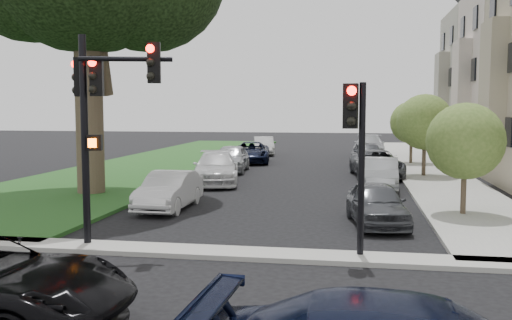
% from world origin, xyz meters
% --- Properties ---
extents(ground, '(140.00, 140.00, 0.00)m').
position_xyz_m(ground, '(0.00, 0.00, 0.00)').
color(ground, black).
rests_on(ground, ground).
extents(grass_strip, '(8.00, 44.00, 0.12)m').
position_xyz_m(grass_strip, '(-9.00, 24.00, 0.06)').
color(grass_strip, '#225120').
rests_on(grass_strip, ground).
extents(sidewalk_right, '(3.50, 44.00, 0.12)m').
position_xyz_m(sidewalk_right, '(6.75, 24.00, 0.06)').
color(sidewalk_right, '#999997').
rests_on(sidewalk_right, ground).
extents(sidewalk_cross, '(60.00, 1.00, 0.12)m').
position_xyz_m(sidewalk_cross, '(0.00, 2.00, 0.06)').
color(sidewalk_cross, '#999997').
rests_on(sidewalk_cross, ground).
extents(house_d, '(7.70, 7.55, 15.97)m').
position_xyz_m(house_d, '(12.45, 30.50, 6.93)').
color(house_d, gray).
rests_on(house_d, ground).
extents(small_tree_a, '(2.43, 2.43, 3.65)m').
position_xyz_m(small_tree_a, '(6.20, 7.91, 2.43)').
color(small_tree_a, brown).
rests_on(small_tree_a, ground).
extents(small_tree_b, '(2.78, 2.78, 4.18)m').
position_xyz_m(small_tree_b, '(6.20, 18.47, 2.78)').
color(small_tree_b, brown).
rests_on(small_tree_b, ground).
extents(small_tree_c, '(2.60, 2.60, 3.90)m').
position_xyz_m(small_tree_c, '(6.20, 25.11, 2.60)').
color(small_tree_c, brown).
rests_on(small_tree_c, ground).
extents(traffic_signal_main, '(2.57, 0.77, 5.25)m').
position_xyz_m(traffic_signal_main, '(-3.39, 2.23, 3.62)').
color(traffic_signal_main, black).
rests_on(traffic_signal_main, ground).
extents(traffic_signal_secondary, '(0.53, 0.42, 4.05)m').
position_xyz_m(traffic_signal_secondary, '(2.78, 2.19, 2.82)').
color(traffic_signal_secondary, black).
rests_on(traffic_signal_secondary, ground).
extents(car_parked_0, '(2.03, 3.94, 1.28)m').
position_xyz_m(car_parked_0, '(3.44, 6.21, 0.64)').
color(car_parked_0, '#3F4247').
rests_on(car_parked_0, ground).
extents(car_parked_1, '(1.60, 4.14, 1.35)m').
position_xyz_m(car_parked_1, '(3.89, 13.83, 0.67)').
color(car_parked_1, '#999BA0').
rests_on(car_parked_1, ground).
extents(car_parked_2, '(2.82, 5.14, 1.36)m').
position_xyz_m(car_parked_2, '(3.88, 18.22, 0.68)').
color(car_parked_2, '#3F4247').
rests_on(car_parked_2, ground).
extents(car_parked_3, '(2.15, 4.49, 1.48)m').
position_xyz_m(car_parked_3, '(3.56, 23.46, 0.74)').
color(car_parked_3, '#3F4247').
rests_on(car_parked_3, ground).
extents(car_parked_4, '(2.31, 5.36, 1.54)m').
position_xyz_m(car_parked_4, '(3.83, 30.90, 0.77)').
color(car_parked_4, '#999BA0').
rests_on(car_parked_4, ground).
extents(car_parked_5, '(1.38, 3.94, 1.30)m').
position_xyz_m(car_parked_5, '(-3.49, 7.68, 0.65)').
color(car_parked_5, silver).
rests_on(car_parked_5, ground).
extents(car_parked_6, '(2.95, 5.25, 1.44)m').
position_xyz_m(car_parked_6, '(-3.49, 14.41, 0.72)').
color(car_parked_6, silver).
rests_on(car_parked_6, ground).
extents(car_parked_7, '(2.09, 4.48, 1.48)m').
position_xyz_m(car_parked_7, '(-3.88, 19.46, 0.74)').
color(car_parked_7, '#999BA0').
rests_on(car_parked_7, ground).
extents(car_parked_8, '(2.82, 5.03, 1.33)m').
position_xyz_m(car_parked_8, '(-3.67, 24.64, 0.66)').
color(car_parked_8, black).
rests_on(car_parked_8, ground).
extents(car_parked_9, '(2.18, 4.25, 1.33)m').
position_xyz_m(car_parked_9, '(-3.89, 30.97, 0.67)').
color(car_parked_9, silver).
rests_on(car_parked_9, ground).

